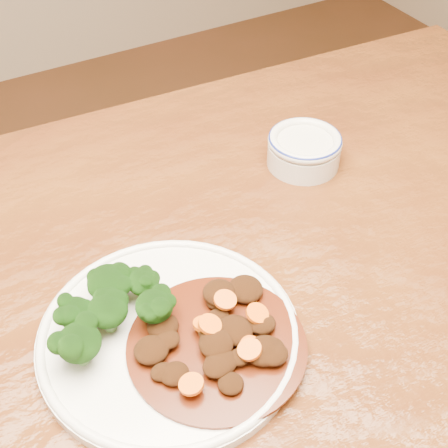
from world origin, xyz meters
TOP-DOWN VIEW (x-y plane):
  - dining_table at (0.00, 0.00)m, footprint 1.54×0.97m
  - dinner_plate at (-0.04, -0.03)m, footprint 0.29×0.29m
  - broccoli_florets at (-0.08, 0.01)m, footprint 0.13×0.11m
  - mince_stew at (0.01, -0.07)m, footprint 0.19×0.19m
  - dip_bowl at (0.27, 0.16)m, footprint 0.11×0.11m

SIDE VIEW (x-z plane):
  - dining_table at x=0.00m, z-range 0.30..1.05m
  - dinner_plate at x=-0.04m, z-range 0.75..0.77m
  - mince_stew at x=0.01m, z-range 0.76..0.79m
  - dip_bowl at x=0.27m, z-range 0.75..0.80m
  - broccoli_florets at x=-0.08m, z-range 0.77..0.82m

